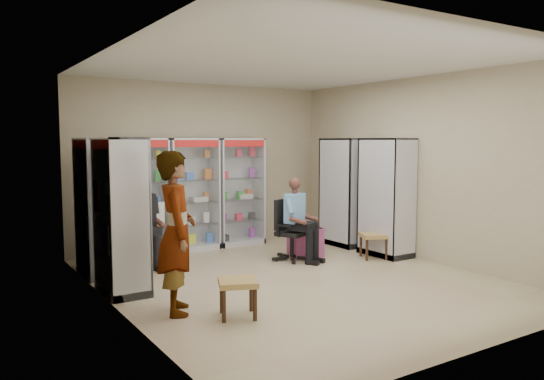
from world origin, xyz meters
TOP-DOWN VIEW (x-y plane):
  - floor at (0.00, 0.00)m, footprint 6.00×6.00m
  - room_shell at (0.00, 0.00)m, footprint 5.02×6.02m
  - cabinet_back_left at (-1.30, 2.73)m, footprint 0.90×0.50m
  - cabinet_back_mid at (-0.35, 2.73)m, footprint 0.90×0.50m
  - cabinet_back_right at (0.60, 2.73)m, footprint 0.90×0.50m
  - cabinet_right_far at (2.23, 1.60)m, footprint 0.90×0.50m
  - cabinet_right_near at (2.23, 0.50)m, footprint 0.90×0.50m
  - cabinet_left_far at (-2.23, 1.80)m, footprint 0.90×0.50m
  - cabinet_left_near at (-2.23, 0.70)m, footprint 0.90×0.50m
  - wooden_chair at (-1.55, 2.00)m, footprint 0.42×0.42m
  - seated_customer at (-1.55, 1.95)m, footprint 0.44×0.60m
  - office_chair at (0.68, 1.06)m, footprint 0.73×0.73m
  - seated_shopkeeper at (0.68, 1.01)m, footprint 0.63×0.71m
  - pink_trunk at (1.07, 1.23)m, footprint 0.61×0.60m
  - tea_glass at (1.12, 1.24)m, footprint 0.07×0.07m
  - woven_stool_a at (1.90, 0.44)m, footprint 0.55×0.55m
  - woven_stool_b at (-1.43, -0.94)m, footprint 0.56×0.56m
  - standing_man at (-1.94, -0.44)m, footprint 0.64×0.78m

SIDE VIEW (x-z plane):
  - floor at x=0.00m, z-range 0.00..0.00m
  - woven_stool_a at x=1.90m, z-range 0.00..0.42m
  - woven_stool_b at x=-1.43m, z-range 0.00..0.42m
  - pink_trunk at x=1.07m, z-range 0.00..0.49m
  - wooden_chair at x=-1.55m, z-range 0.00..0.94m
  - office_chair at x=0.68m, z-range 0.00..1.00m
  - tea_glass at x=1.12m, z-range 0.49..0.59m
  - seated_shopkeeper at x=0.68m, z-range 0.00..1.28m
  - seated_customer at x=-1.55m, z-range 0.00..1.34m
  - standing_man at x=-1.94m, z-range 0.00..1.84m
  - cabinet_back_left at x=-1.30m, z-range 0.00..2.00m
  - cabinet_back_mid at x=-0.35m, z-range 0.00..2.00m
  - cabinet_back_right at x=0.60m, z-range 0.00..2.00m
  - cabinet_right_far at x=2.23m, z-range 0.00..2.00m
  - cabinet_right_near at x=2.23m, z-range 0.00..2.00m
  - cabinet_left_far at x=-2.23m, z-range 0.00..2.00m
  - cabinet_left_near at x=-2.23m, z-range 0.00..2.00m
  - room_shell at x=0.00m, z-range 0.46..3.47m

